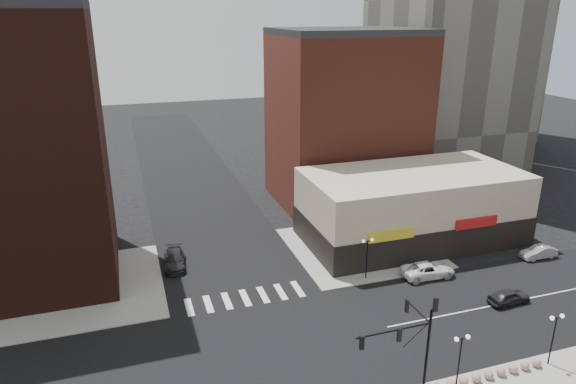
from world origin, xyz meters
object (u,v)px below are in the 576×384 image
dark_sedan_north (174,260)px  street_lamp_ne (367,248)px  white_suv (428,270)px  traffic_signal (413,336)px  dark_sedan_east (509,297)px  silver_sedan (539,252)px  street_lamp_se_b (555,327)px  street_lamp_se_a (461,348)px

dark_sedan_north → street_lamp_ne: bearing=-20.1°
street_lamp_ne → white_suv: bearing=-14.1°
traffic_signal → dark_sedan_east: 17.37m
street_lamp_ne → white_suv: 6.67m
street_lamp_ne → dark_sedan_east: bearing=-38.4°
street_lamp_ne → silver_sedan: size_ratio=1.04×
street_lamp_se_b → traffic_signal: bearing=179.2°
street_lamp_se_b → dark_sedan_north: 34.74m
street_lamp_se_b → dark_sedan_east: 8.95m
street_lamp_se_b → street_lamp_ne: size_ratio=1.00×
street_lamp_se_a → dark_sedan_east: street_lamp_se_a is taller
street_lamp_ne → dark_sedan_north: 19.63m
street_lamp_se_b → white_suv: street_lamp_se_b is taller
traffic_signal → street_lamp_se_a: 4.12m
street_lamp_se_a → street_lamp_se_b: same height
street_lamp_se_a → dark_sedan_east: size_ratio=1.06×
dark_sedan_north → street_lamp_se_a: bearing=-50.2°
traffic_signal → silver_sedan: bearing=30.4°
dark_sedan_east → dark_sedan_north: bearing=56.7°
street_lamp_se_b → street_lamp_se_a: bearing=180.0°
white_suv → dark_sedan_north: 25.52m
white_suv → dark_sedan_east: size_ratio=1.35×
traffic_signal → street_lamp_se_a: traffic_signal is taller
street_lamp_se_b → dark_sedan_north: size_ratio=0.82×
traffic_signal → dark_sedan_east: (14.93, 7.79, -4.29)m
silver_sedan → dark_sedan_east: bearing=-55.5°
traffic_signal → dark_sedan_north: traffic_signal is taller
traffic_signal → silver_sedan: 28.38m
street_lamp_se_a → street_lamp_ne: same height
silver_sedan → street_lamp_ne: bearing=-95.0°
street_lamp_se_a → silver_sedan: street_lamp_se_a is taller
traffic_signal → street_lamp_se_a: (3.76, -0.17, -1.67)m
traffic_signal → dark_sedan_north: (-12.75, 24.32, -4.23)m
street_lamp_se_b → dark_sedan_east: street_lamp_se_b is taller
street_lamp_se_a → silver_sedan: size_ratio=1.04×
dark_sedan_east → silver_sedan: bearing=-57.7°
dark_sedan_north → street_lamp_se_b: bearing=-39.2°
silver_sedan → dark_sedan_north: dark_sedan_north is taller
street_lamp_se_a → silver_sedan: bearing=35.1°
traffic_signal → white_suv: size_ratio=1.46×
street_lamp_se_a → white_suv: 16.29m
street_lamp_se_a → street_lamp_se_b: bearing=0.0°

